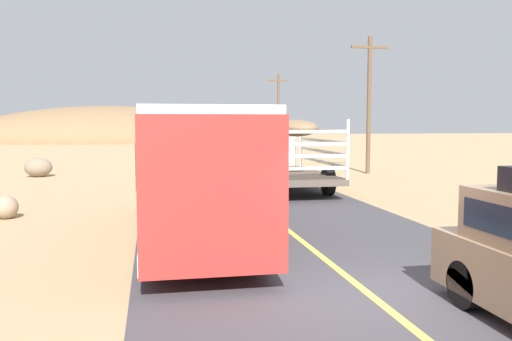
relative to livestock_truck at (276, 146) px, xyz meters
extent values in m
plane|color=tan|center=(-2.24, -16.61, -1.79)|extent=(240.00, 240.00, 0.00)
cube|color=#423F44|center=(-2.24, -16.61, -1.78)|extent=(8.00, 120.00, 0.02)
cube|color=#D8CC4C|center=(-2.24, -16.61, -1.77)|extent=(0.16, 117.60, 0.00)
cylinder|color=black|center=(-1.01, -17.47, -1.39)|extent=(0.26, 0.76, 0.76)
cube|color=silver|center=(0.00, 2.16, 0.03)|extent=(2.50, 2.20, 2.20)
cube|color=#192333|center=(0.00, 2.16, 0.48)|extent=(2.53, 1.54, 0.70)
cube|color=brown|center=(0.00, -3.24, -1.07)|extent=(2.50, 6.40, 0.24)
cylinder|color=silver|center=(-1.19, -0.10, 0.15)|extent=(0.12, 0.12, 2.20)
cylinder|color=silver|center=(1.19, -0.10, 0.15)|extent=(0.12, 0.12, 2.20)
cylinder|color=silver|center=(-1.19, -6.38, 0.15)|extent=(0.12, 0.12, 2.20)
cylinder|color=silver|center=(1.19, -6.38, 0.15)|extent=(0.12, 0.12, 2.20)
cube|color=silver|center=(-1.21, -3.24, -0.51)|extent=(0.08, 6.30, 0.12)
cube|color=silver|center=(1.21, -3.24, -0.51)|extent=(0.08, 6.30, 0.12)
cube|color=silver|center=(0.00, -6.40, -0.51)|extent=(2.40, 0.08, 0.12)
cube|color=silver|center=(-1.21, -3.24, -0.07)|extent=(0.08, 6.30, 0.12)
cube|color=silver|center=(1.21, -3.24, -0.07)|extent=(0.08, 6.30, 0.12)
cube|color=silver|center=(0.00, -6.40, -0.07)|extent=(2.40, 0.08, 0.12)
cube|color=silver|center=(-1.21, -3.24, 0.37)|extent=(0.08, 6.30, 0.12)
cube|color=silver|center=(1.21, -3.24, 0.37)|extent=(0.08, 6.30, 0.12)
cube|color=silver|center=(0.00, -6.40, 0.37)|extent=(2.40, 0.08, 0.12)
cube|color=silver|center=(-1.21, -3.24, 0.81)|extent=(0.08, 6.30, 0.12)
cube|color=silver|center=(1.21, -3.24, 0.81)|extent=(0.08, 6.30, 0.12)
cube|color=silver|center=(0.00, -6.40, 0.81)|extent=(2.40, 0.08, 0.12)
ellipsoid|color=#8C6B4C|center=(0.00, -3.24, 0.90)|extent=(1.75, 3.84, 0.70)
cylinder|color=black|center=(-1.09, 2.16, -1.22)|extent=(0.32, 1.10, 1.10)
cylinder|color=black|center=(1.09, 2.16, -1.22)|extent=(0.32, 1.10, 1.10)
cylinder|color=black|center=(-1.09, -4.52, -1.22)|extent=(0.32, 1.10, 1.10)
cylinder|color=black|center=(1.09, -4.52, -1.22)|extent=(0.32, 1.10, 1.10)
cube|color=red|center=(-4.83, -11.23, -0.07)|extent=(2.50, 10.00, 2.70)
cube|color=white|center=(-4.83, -11.23, 1.36)|extent=(2.45, 9.80, 0.16)
cube|color=#192333|center=(-4.83, -11.23, 0.40)|extent=(2.54, 9.20, 0.80)
cube|color=silver|center=(-4.83, -11.23, -1.22)|extent=(2.53, 9.80, 0.36)
cylinder|color=black|center=(-5.93, -7.98, -1.27)|extent=(0.30, 1.00, 1.00)
cylinder|color=black|center=(-3.73, -7.98, -1.27)|extent=(0.30, 1.00, 1.00)
cylinder|color=black|center=(-5.93, -14.48, -1.27)|extent=(0.30, 1.00, 1.00)
cylinder|color=black|center=(-3.73, -14.48, -1.27)|extent=(0.30, 1.00, 1.00)
cylinder|color=brown|center=(6.33, 3.93, 2.08)|extent=(0.24, 0.24, 7.75)
cube|color=brown|center=(6.33, 3.93, 5.36)|extent=(2.20, 0.14, 0.14)
cylinder|color=brown|center=(6.33, 26.12, 2.00)|extent=(0.24, 0.24, 7.57)
cube|color=brown|center=(6.33, 26.12, 5.18)|extent=(2.20, 0.14, 0.14)
ellipsoid|color=#84705B|center=(-11.85, 5.54, -1.28)|extent=(1.44, 1.18, 1.03)
ellipsoid|color=gray|center=(-10.23, -7.59, -1.44)|extent=(0.73, 0.77, 0.71)
ellipsoid|color=olive|center=(-11.61, 59.06, -1.79)|extent=(44.70, 23.66, 10.75)
camera|label=1|loc=(-5.83, -24.88, 1.15)|focal=37.58mm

